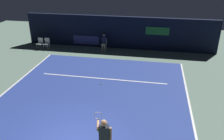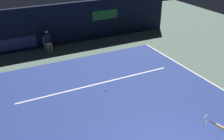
{
  "view_description": "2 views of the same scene",
  "coord_description": "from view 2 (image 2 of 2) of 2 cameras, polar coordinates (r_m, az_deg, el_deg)",
  "views": [
    {
      "loc": [
        2.91,
        -6.66,
        6.4
      ],
      "look_at": [
        0.65,
        5.38,
        0.83
      ],
      "focal_mm": 37.8,
      "sensor_mm": 36.0,
      "label": 1
    },
    {
      "loc": [
        -4.34,
        -4.31,
        6.27
      ],
      "look_at": [
        0.57,
        5.49,
        0.75
      ],
      "focal_mm": 42.74,
      "sensor_mm": 36.0,
      "label": 2
    }
  ],
  "objects": [
    {
      "name": "back_wall",
      "position": [
        17.28,
        -11.1,
        9.51
      ],
      "size": [
        15.39,
        0.33,
        2.6
      ],
      "color": "black",
      "rests_on": "ground"
    },
    {
      "name": "line_sideline_left",
      "position": [
        13.9,
        18.81,
        -1.57
      ],
      "size": [
        0.1,
        10.06,
        0.01
      ],
      "primitive_type": "cube",
      "color": "white",
      "rests_on": "court_surface"
    },
    {
      "name": "tennis_ball",
      "position": [
        12.09,
        -1.28,
        -4.26
      ],
      "size": [
        0.07,
        0.07,
        0.07
      ],
      "primitive_type": "sphere",
      "color": "#CCE033",
      "rests_on": "court_surface"
    },
    {
      "name": "line_service",
      "position": [
        12.65,
        -2.94,
        -2.95
      ],
      "size": [
        7.65,
        0.1,
        0.01
      ],
      "primitive_type": "cube",
      "color": "white",
      "rests_on": "court_surface"
    },
    {
      "name": "line_judge_on_chair",
      "position": [
        16.55,
        -13.63,
        6.24
      ],
      "size": [
        0.47,
        0.55,
        1.32
      ],
      "color": "white",
      "rests_on": "ground"
    },
    {
      "name": "court_surface",
      "position": [
        11.29,
        0.72,
        -6.95
      ],
      "size": [
        9.8,
        10.06,
        0.01
      ],
      "primitive_type": "cube",
      "color": "navy",
      "rests_on": "ground"
    },
    {
      "name": "ground_plane",
      "position": [
        11.3,
        0.72,
        -6.98
      ],
      "size": [
        30.23,
        30.23,
        0.0
      ],
      "primitive_type": "plane",
      "color": "slate"
    }
  ]
}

